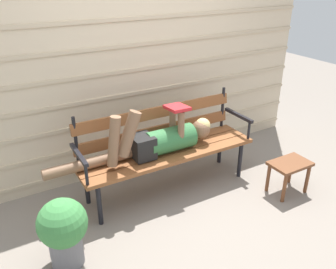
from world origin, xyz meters
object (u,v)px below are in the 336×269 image
at_px(footstool, 289,169).
at_px(reclining_person, 157,140).
at_px(potted_plant, 63,229).
at_px(park_bench, 165,144).

bearing_deg(footstool, reclining_person, 150.57).
relative_size(reclining_person, footstool, 4.17).
xyz_separation_m(reclining_person, potted_plant, (-1.06, -0.48, -0.27)).
bearing_deg(reclining_person, park_bench, 30.53).
height_order(park_bench, reclining_person, reclining_person).
bearing_deg(potted_plant, reclining_person, 24.66).
xyz_separation_m(reclining_person, footstool, (1.14, -0.64, -0.33)).
relative_size(park_bench, potted_plant, 3.16).
bearing_deg(potted_plant, footstool, -4.13).
xyz_separation_m(park_bench, potted_plant, (-1.17, -0.55, -0.17)).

